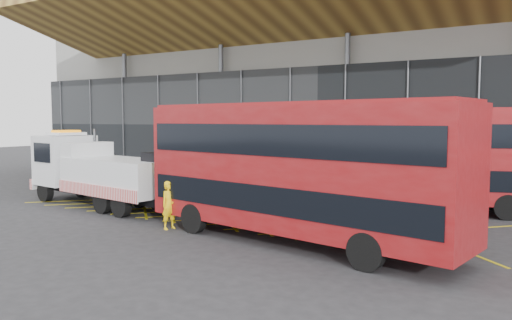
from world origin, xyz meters
The scene contains 6 objects.
ground_plane centered at (0.00, 0.00, 0.00)m, with size 120.00×120.00×0.00m, color #27272A.
road_markings centered at (3.20, 0.00, 0.01)m, with size 23.16×7.16×0.01m.
construction_building centered at (1.92, 18.40, 8.98)m, with size 55.00×23.97×18.00m.
recovery_truck centered at (-4.30, -2.17, 1.80)m, with size 11.26×4.09×3.90m.
bus_towed centered at (7.84, -4.03, 2.78)m, with size 12.59×4.99×5.00m.
worker centered at (2.51, -4.51, 0.98)m, with size 0.71×0.47×1.96m, color yellow.
Camera 1 is at (15.64, -19.83, 4.43)m, focal length 35.00 mm.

